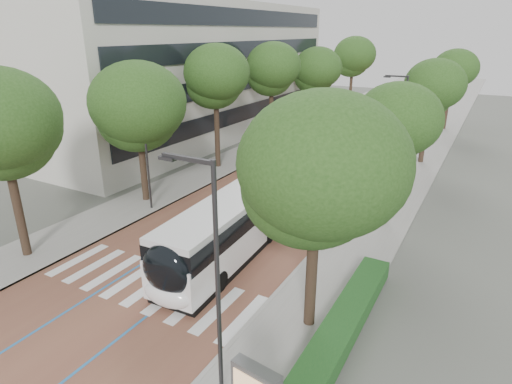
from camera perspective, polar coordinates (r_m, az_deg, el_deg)
ground at (r=20.54m, az=-16.12°, el=-13.15°), size 160.00×160.00×0.00m
road at (r=54.26m, az=15.09°, el=8.13°), size 11.00×140.00×0.02m
sidewalk_left at (r=56.49m, az=7.66°, el=9.18°), size 4.00×140.00×0.12m
sidewalk_right at (r=52.98m, az=22.97°, el=6.97°), size 4.00×140.00×0.12m
kerb_left at (r=55.84m, az=9.49°, el=8.95°), size 0.20×140.00×0.14m
kerb_right at (r=53.21m, az=20.95°, el=7.29°), size 0.20×140.00×0.14m
zebra_crossing at (r=20.98m, az=-13.79°, el=-12.04°), size 10.55×3.60×0.01m
lane_line_left at (r=54.66m, az=13.46°, el=8.38°), size 0.12×126.00×0.01m
lane_line_right at (r=53.90m, az=16.74°, el=7.90°), size 0.12×126.00×0.01m
office_building at (r=51.21m, az=-10.37°, el=15.72°), size 18.11×40.00×14.00m
hedge at (r=16.13m, az=9.12°, el=-20.92°), size 1.20×14.00×0.80m
streetlight_near at (r=12.31m, az=-5.89°, el=-10.46°), size 1.82×0.20×8.00m
streetlight_far at (r=34.68m, az=18.68°, el=9.09°), size 1.82×0.20×8.00m
lamp_post_left at (r=28.09m, az=-14.43°, el=5.52°), size 0.14×0.14×8.00m
trees_left at (r=43.36m, az=1.17°, el=14.94°), size 6.30×60.96×9.89m
trees_right at (r=31.51m, az=19.86°, el=10.50°), size 6.01×47.55×8.85m
lead_bus at (r=24.63m, az=0.08°, el=-2.08°), size 3.46×18.50×3.20m
bus_queued_0 at (r=39.13m, az=12.25°, el=6.12°), size 3.12×12.51×3.20m
bus_queued_1 at (r=50.80m, az=16.87°, el=9.00°), size 2.82×12.45×3.20m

